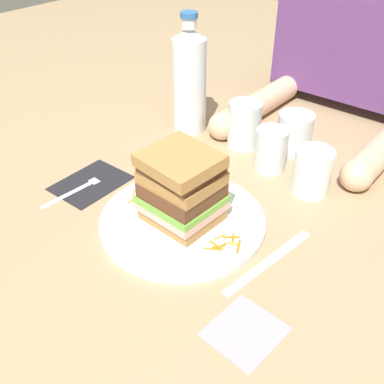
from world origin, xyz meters
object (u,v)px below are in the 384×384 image
(napkin_dark, at_px, (91,183))
(juice_glass, at_px, (312,174))
(empty_tumbler_1, at_px, (271,150))
(fork, at_px, (81,186))
(sandwich, at_px, (180,189))
(main_plate, at_px, (181,222))
(empty_tumbler_0, at_px, (244,125))
(napkin_pink, at_px, (245,331))
(empty_tumbler_2, at_px, (295,133))
(water_bottle, at_px, (189,80))
(knife, at_px, (266,263))

(napkin_dark, distance_m, juice_glass, 0.42)
(juice_glass, height_order, empty_tumbler_1, same)
(empty_tumbler_1, bearing_deg, fork, -129.73)
(sandwich, bearing_deg, juice_glass, 62.45)
(main_plate, bearing_deg, juice_glass, 62.29)
(main_plate, xyz_separation_m, empty_tumbler_0, (-0.07, 0.30, 0.04))
(empty_tumbler_0, bearing_deg, fork, -113.16)
(empty_tumbler_0, distance_m, napkin_pink, 0.50)
(sandwich, height_order, empty_tumbler_0, sandwich)
(fork, xyz_separation_m, empty_tumbler_2, (0.24, 0.38, 0.04))
(napkin_dark, bearing_deg, empty_tumbler_1, 48.16)
(sandwich, distance_m, empty_tumbler_1, 0.25)
(water_bottle, bearing_deg, main_plate, -52.63)
(knife, bearing_deg, juice_glass, 100.93)
(main_plate, distance_m, sandwich, 0.07)
(knife, distance_m, empty_tumbler_0, 0.37)
(napkin_dark, relative_size, empty_tumbler_0, 1.39)
(empty_tumbler_2, bearing_deg, napkin_dark, -123.25)
(napkin_dark, xyz_separation_m, knife, (0.38, 0.03, 0.00))
(sandwich, distance_m, empty_tumbler_2, 0.35)
(sandwich, distance_m, napkin_dark, 0.23)
(fork, relative_size, empty_tumbler_1, 1.91)
(main_plate, relative_size, napkin_dark, 2.06)
(napkin_pink, bearing_deg, juice_glass, 104.37)
(main_plate, bearing_deg, knife, 4.51)
(napkin_pink, bearing_deg, fork, 169.87)
(knife, distance_m, napkin_pink, 0.13)
(sandwich, height_order, fork, sandwich)
(juice_glass, distance_m, empty_tumbler_1, 0.10)
(main_plate, bearing_deg, empty_tumbler_0, 104.12)
(empty_tumbler_0, bearing_deg, empty_tumbler_2, 27.33)
(napkin_dark, bearing_deg, empty_tumbler_2, 56.75)
(knife, relative_size, empty_tumbler_1, 2.29)
(empty_tumbler_1, bearing_deg, napkin_pink, -62.64)
(knife, height_order, water_bottle, water_bottle)
(main_plate, xyz_separation_m, napkin_dark, (-0.22, -0.02, -0.00))
(sandwich, bearing_deg, napkin_dark, -176.14)
(main_plate, bearing_deg, napkin_pink, -28.54)
(water_bottle, bearing_deg, fork, -90.57)
(main_plate, xyz_separation_m, empty_tumbler_2, (0.02, 0.35, 0.04))
(fork, distance_m, empty_tumbler_2, 0.45)
(main_plate, height_order, empty_tumbler_2, empty_tumbler_2)
(fork, distance_m, empty_tumbler_0, 0.37)
(main_plate, height_order, empty_tumbler_0, empty_tumbler_0)
(sandwich, relative_size, empty_tumbler_0, 1.33)
(sandwich, xyz_separation_m, empty_tumbler_0, (-0.08, 0.30, -0.03))
(main_plate, distance_m, napkin_dark, 0.22)
(sandwich, height_order, napkin_pink, sandwich)
(water_bottle, bearing_deg, napkin_dark, -90.33)
(napkin_dark, xyz_separation_m, empty_tumbler_0, (0.14, 0.31, 0.05))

